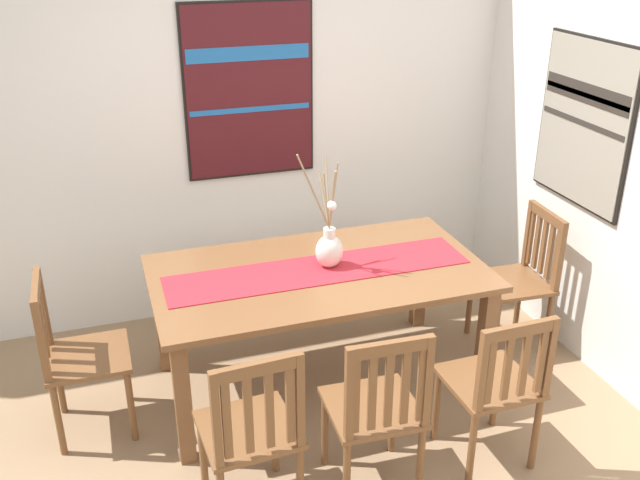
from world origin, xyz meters
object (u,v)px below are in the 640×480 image
object	(u,v)px
chair_0	(521,276)
chair_1	(496,384)
dining_table	(319,286)
centerpiece_vase	(329,246)
chair_4	(77,354)
chair_2	(252,431)
painting_on_back_wall	(249,91)
chair_3	(377,408)
painting_on_side_wall	(585,123)

from	to	relation	value
chair_0	chair_1	world-z (taller)	chair_0
dining_table	centerpiece_vase	size ratio (longest dim) A/B	2.69
chair_1	chair_4	bearing A→B (deg)	154.90
chair_0	chair_2	bearing A→B (deg)	-154.90
chair_1	painting_on_back_wall	bearing A→B (deg)	110.13
chair_3	painting_on_back_wall	distance (m)	2.25
chair_2	painting_on_side_wall	world-z (taller)	painting_on_side_wall
chair_1	chair_2	world-z (taller)	chair_2
chair_4	painting_on_side_wall	world-z (taller)	painting_on_side_wall
dining_table	chair_4	distance (m)	1.34
chair_0	chair_1	size ratio (longest dim) A/B	1.03
chair_4	painting_on_side_wall	distance (m)	3.11
chair_3	centerpiece_vase	bearing A→B (deg)	84.58
painting_on_back_wall	painting_on_side_wall	xyz separation A→B (m)	(1.75, -1.07, -0.08)
chair_1	chair_4	size ratio (longest dim) A/B	0.97
dining_table	chair_1	xyz separation A→B (m)	(0.61, -0.91, -0.18)
centerpiece_vase	chair_3	distance (m)	1.03
centerpiece_vase	chair_4	distance (m)	1.45
chair_4	centerpiece_vase	bearing A→B (deg)	1.19
chair_1	painting_on_back_wall	distance (m)	2.36
centerpiece_vase	painting_on_back_wall	xyz separation A→B (m)	(-0.19, 1.04, 0.66)
centerpiece_vase	painting_on_side_wall	distance (m)	1.66
chair_4	chair_3	bearing A→B (deg)	-35.21
chair_0	chair_3	world-z (taller)	chair_3
chair_3	chair_4	xyz separation A→B (m)	(-1.31, 0.92, -0.02)
chair_3	chair_4	size ratio (longest dim) A/B	1.02
painting_on_side_wall	chair_4	bearing A→B (deg)	-179.87
centerpiece_vase	chair_2	world-z (taller)	centerpiece_vase
chair_4	painting_on_side_wall	size ratio (longest dim) A/B	0.94
painting_on_back_wall	dining_table	bearing A→B (deg)	-83.78
dining_table	chair_2	world-z (taller)	chair_2
chair_3	painting_on_back_wall	world-z (taller)	painting_on_back_wall
chair_0	chair_4	bearing A→B (deg)	-179.49
dining_table	chair_1	bearing A→B (deg)	-56.30
painting_on_side_wall	dining_table	bearing A→B (deg)	180.00
chair_2	dining_table	bearing A→B (deg)	56.06
chair_1	painting_on_side_wall	distance (m)	1.68
chair_0	chair_4	size ratio (longest dim) A/B	1.00
chair_1	chair_4	xyz separation A→B (m)	(-1.94, 0.91, 0.00)
centerpiece_vase	chair_4	size ratio (longest dim) A/B	0.76
chair_3	chair_2	bearing A→B (deg)	176.89
chair_2	chair_4	world-z (taller)	chair_2
dining_table	painting_on_side_wall	world-z (taller)	painting_on_side_wall
dining_table	painting_on_back_wall	distance (m)	1.39
painting_on_back_wall	painting_on_side_wall	distance (m)	2.05
chair_1	chair_2	xyz separation A→B (m)	(-1.21, 0.02, 0.01)
painting_on_back_wall	painting_on_side_wall	world-z (taller)	painting_on_back_wall
painting_on_side_wall	chair_0	bearing A→B (deg)	176.58
chair_0	chair_1	xyz separation A→B (m)	(-0.74, -0.93, -0.01)
chair_1	centerpiece_vase	bearing A→B (deg)	119.97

